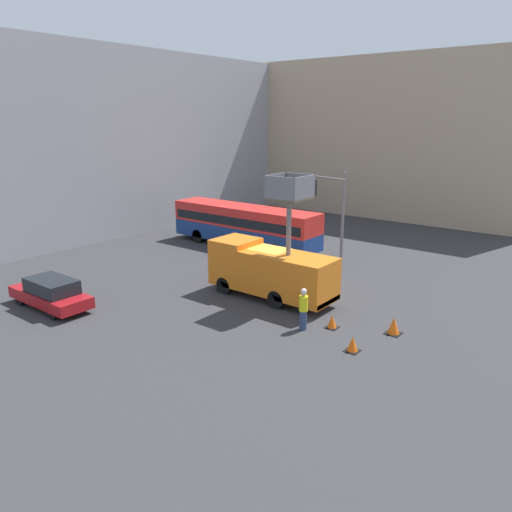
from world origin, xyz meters
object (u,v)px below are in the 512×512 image
at_px(utility_truck, 270,268).
at_px(parked_car_curbside, 51,293).
at_px(road_worker_near_truck, 303,309).
at_px(traffic_cone_near_truck, 332,322).
at_px(road_worker_directing, 290,266).
at_px(traffic_cone_mid_road, 352,344).
at_px(traffic_cone_far_side, 394,326).
at_px(city_bus, 245,223).
at_px(traffic_light_pole, 332,205).

relative_size(utility_truck, parked_car_curbside, 1.42).
bearing_deg(road_worker_near_truck, traffic_cone_near_truck, 79.26).
bearing_deg(utility_truck, road_worker_directing, 13.77).
bearing_deg(traffic_cone_near_truck, utility_truck, 72.84).
xyz_separation_m(traffic_cone_mid_road, traffic_cone_far_side, (2.59, -0.60, 0.05)).
relative_size(road_worker_near_truck, traffic_cone_near_truck, 3.12).
xyz_separation_m(city_bus, road_worker_near_truck, (-9.60, -11.19, -0.77)).
relative_size(city_bus, traffic_cone_far_side, 15.50).
distance_m(utility_truck, traffic_cone_mid_road, 6.95).
distance_m(city_bus, parked_car_curbside, 15.02).
height_order(utility_truck, traffic_light_pole, utility_truck).
relative_size(traffic_cone_near_truck, traffic_cone_far_side, 0.81).
bearing_deg(utility_truck, traffic_light_pole, 2.05).
distance_m(traffic_cone_near_truck, traffic_cone_far_side, 2.62).
relative_size(utility_truck, traffic_cone_near_truck, 11.13).
relative_size(traffic_cone_near_truck, traffic_cone_mid_road, 0.95).
xyz_separation_m(traffic_cone_near_truck, traffic_cone_far_side, (1.08, -2.39, 0.07)).
relative_size(utility_truck, road_worker_directing, 3.73).
distance_m(road_worker_directing, parked_car_curbside, 12.57).
bearing_deg(traffic_light_pole, city_bus, 83.73).
height_order(utility_truck, road_worker_directing, utility_truck).
distance_m(road_worker_directing, traffic_cone_far_side, 8.14).
bearing_deg(traffic_cone_near_truck, traffic_light_pole, 30.58).
bearing_deg(traffic_cone_mid_road, utility_truck, 65.16).
distance_m(road_worker_near_truck, road_worker_directing, 6.62).
xyz_separation_m(utility_truck, city_bus, (7.32, 7.71, 0.14)).
distance_m(utility_truck, road_worker_directing, 3.01).
relative_size(road_worker_near_truck, traffic_cone_far_side, 2.54).
bearing_deg(traffic_cone_near_truck, traffic_cone_mid_road, -130.16).
distance_m(utility_truck, traffic_cone_far_side, 6.92).
height_order(utility_truck, road_worker_near_truck, utility_truck).
relative_size(traffic_cone_far_side, parked_car_curbside, 0.16).
distance_m(city_bus, traffic_cone_far_side, 16.43).
height_order(traffic_light_pole, traffic_cone_far_side, traffic_light_pole).
xyz_separation_m(road_worker_near_truck, traffic_cone_mid_road, (-0.59, -2.71, -0.66)).
bearing_deg(city_bus, traffic_light_pole, 165.77).
relative_size(utility_truck, traffic_cone_far_side, 9.05).
bearing_deg(road_worker_directing, traffic_cone_far_side, 71.54).
height_order(road_worker_directing, traffic_cone_mid_road, road_worker_directing).
distance_m(city_bus, traffic_light_pole, 7.83).
bearing_deg(utility_truck, traffic_cone_near_truck, -107.16).
xyz_separation_m(road_worker_near_truck, traffic_cone_near_truck, (0.92, -0.93, -0.67)).
distance_m(traffic_cone_mid_road, parked_car_curbside, 14.59).
distance_m(road_worker_near_truck, traffic_cone_far_side, 3.92).
xyz_separation_m(road_worker_directing, traffic_cone_far_side, (-3.12, -7.50, -0.55)).
bearing_deg(traffic_light_pole, road_worker_directing, 172.73).
height_order(traffic_light_pole, road_worker_directing, traffic_light_pole).
distance_m(traffic_cone_far_side, parked_car_curbside, 16.17).
height_order(utility_truck, traffic_cone_mid_road, utility_truck).
xyz_separation_m(city_bus, road_worker_directing, (-4.47, -7.01, -0.82)).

